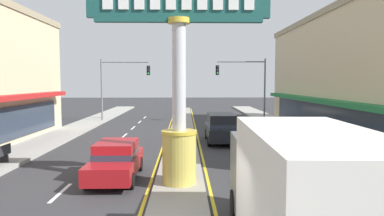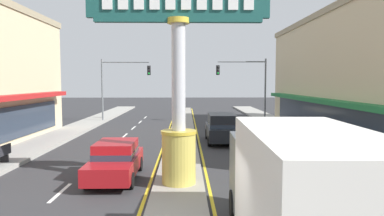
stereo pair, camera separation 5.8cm
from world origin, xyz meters
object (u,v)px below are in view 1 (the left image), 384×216
storefront_right (384,74)px  traffic_light_left_side (119,79)px  district_sign (179,86)px  traffic_light_right_side (247,79)px  suv_near_right_lane (221,128)px  sedan_near_left_lane (116,160)px  box_truck_far_right_lane (298,193)px

storefront_right → traffic_light_left_side: bearing=153.7°
district_sign → storefront_right: storefront_right is taller
traffic_light_right_side → suv_near_right_lane: 11.94m
traffic_light_right_side → sedan_near_left_lane: bearing=-114.5°
traffic_light_right_side → traffic_light_left_side: bearing=175.9°
sedan_near_left_lane → traffic_light_left_side: bearing=100.0°
district_sign → box_truck_far_right_lane: (2.56, -5.98, -2.14)m
suv_near_right_lane → box_truck_far_right_lane: size_ratio=0.66×
storefront_right → traffic_light_right_side: size_ratio=4.11×
district_sign → suv_near_right_lane: 10.33m
traffic_light_left_side → traffic_light_right_side: same height
traffic_light_left_side → box_truck_far_right_lane: bearing=-72.3°
suv_near_right_lane → traffic_light_right_side: bearing=71.8°
traffic_light_right_side → suv_near_right_lane: size_ratio=1.34×
traffic_light_right_side → box_truck_far_right_lane: bearing=-97.8°
box_truck_far_right_lane → suv_near_right_lane: bearing=89.8°
storefront_right → sedan_near_left_lane: storefront_right is taller
box_truck_far_right_lane → sedan_near_left_lane: (-5.17, 7.11, -0.91)m
district_sign → storefront_right: (14.23, 11.29, 0.68)m
sedan_near_left_lane → suv_near_right_lane: bearing=58.3°
traffic_light_left_side → box_truck_far_right_lane: traffic_light_left_side is taller
district_sign → sedan_near_left_lane: size_ratio=1.75×
box_truck_far_right_lane → district_sign: bearing=113.1°
box_truck_far_right_lane → sedan_near_left_lane: bearing=126.0°
district_sign → sedan_near_left_lane: (-2.61, 1.13, -3.04)m
storefront_right → box_truck_far_right_lane: 21.03m
district_sign → traffic_light_right_side: bearing=73.2°
suv_near_right_lane → traffic_light_left_side: bearing=126.7°
storefront_right → traffic_light_right_side: bearing=131.1°
district_sign → traffic_light_right_side: district_sign is taller
district_sign → suv_near_right_lane: district_sign is taller
traffic_light_left_side → storefront_right: bearing=-26.3°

